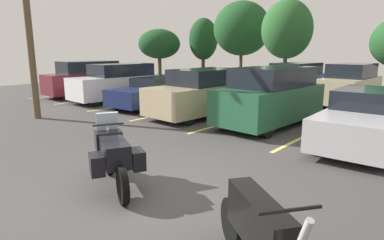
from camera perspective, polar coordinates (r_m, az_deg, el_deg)
ground at (r=6.55m, az=-8.31°, el=-12.01°), size 44.00×44.00×0.10m
motorcycle_touring at (r=6.50m, az=-13.64°, el=-5.80°), size 2.00×1.30×1.37m
motorcycle_second at (r=3.86m, az=11.66°, el=-19.17°), size 1.92×1.44×1.31m
parking_stripes at (r=11.62m, az=13.26°, el=-1.16°), size 26.51×5.20×0.01m
car_maroon at (r=19.82m, az=-17.89°, el=6.91°), size 2.09×4.78×2.00m
car_white at (r=17.42m, az=-13.07°, el=6.43°), size 2.05×4.64×1.92m
car_navy at (r=15.41m, az=-6.40°, el=4.92°), size 2.13×4.71×1.37m
car_tan at (r=13.15m, az=1.78°, el=4.77°), size 2.16×4.74×1.87m
car_green at (r=11.77m, az=13.70°, el=4.02°), size 2.12×4.67×2.04m
car_silver at (r=10.24m, az=28.39°, el=0.17°), size 2.06×4.90×1.55m
car_far_blue at (r=18.60m, az=17.32°, el=6.49°), size 2.32×4.70×1.94m
car_far_champagne at (r=17.47m, az=25.92°, el=5.51°), size 1.91×4.47×1.99m
utility_pole at (r=13.93m, az=-26.88°, el=15.76°), size 1.25×1.46×7.25m
tree_center_right at (r=27.70m, az=8.74°, el=15.57°), size 4.59×4.59×6.49m
tree_rear at (r=32.38m, az=-5.76°, el=13.13°), size 4.04×4.04×4.60m
tree_far_right at (r=31.51m, az=2.01°, el=13.98°), size 2.71×2.71×5.56m
tree_right at (r=23.49m, az=16.32°, el=15.00°), size 3.38×3.38×5.92m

